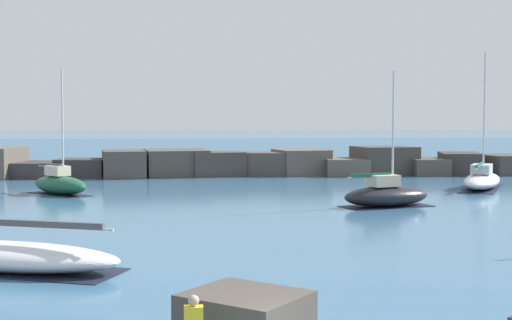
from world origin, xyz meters
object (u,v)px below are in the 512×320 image
Objects in this scene: sailboat_moored_0 at (60,183)px; sailboat_moored_1 at (386,195)px; sailboat_moored_2 at (9,255)px; sailboat_moored_4 at (482,179)px.

sailboat_moored_0 is 21.05m from sailboat_moored_1.
sailboat_moored_4 is at bearing 43.64° from sailboat_moored_2.
sailboat_moored_2 is (2.73, -23.56, -0.23)m from sailboat_moored_0.
sailboat_moored_2 is at bearing -136.36° from sailboat_moored_4.
sailboat_moored_4 reaches higher than sailboat_moored_2.
sailboat_moored_4 is at bearing 45.03° from sailboat_moored_1.
sailboat_moored_4 is (28.94, 1.43, -0.07)m from sailboat_moored_0.
sailboat_moored_0 is 0.84× the size of sailboat_moored_4.
sailboat_moored_1 is 0.84× the size of sailboat_moored_2.
sailboat_moored_2 is 0.94× the size of sailboat_moored_4.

